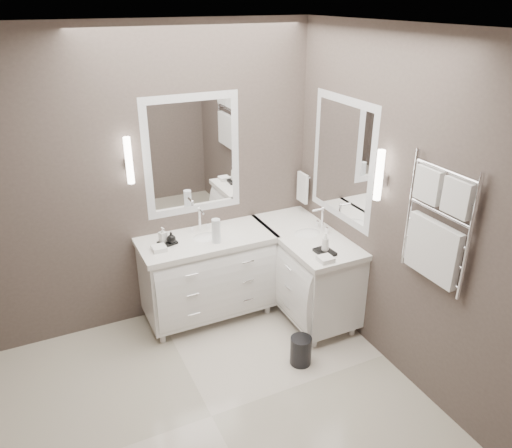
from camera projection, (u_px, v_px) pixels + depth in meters
name	position (u px, v px, depth m)	size (l,w,h in m)	color
floor	(212.00, 416.00, 3.73)	(3.20, 3.00, 0.01)	beige
ceiling	(192.00, 28.00, 2.59)	(3.20, 3.00, 0.01)	white
wall_back	(145.00, 183.00, 4.39)	(3.20, 0.01, 2.70)	#4E433E
wall_front	(338.00, 425.00, 1.93)	(3.20, 0.01, 2.70)	#4E433E
wall_right	(403.00, 214.00, 3.79)	(0.01, 3.00, 2.70)	#4E433E
vanity_back	(208.00, 272.00, 4.70)	(1.24, 0.59, 0.97)	white
vanity_right	(305.00, 267.00, 4.78)	(0.59, 1.24, 0.97)	white
mirror_back	(193.00, 156.00, 4.47)	(0.90, 0.02, 1.10)	white
mirror_right	(342.00, 160.00, 4.35)	(0.02, 0.90, 1.10)	white
sconce_back	(129.00, 161.00, 4.17)	(0.06, 0.06, 0.40)	white
sconce_right	(379.00, 176.00, 3.84)	(0.06, 0.06, 0.40)	white
towel_bar_corner	(303.00, 187.00, 4.97)	(0.03, 0.22, 0.30)	white
towel_ladder	(436.00, 230.00, 3.42)	(0.06, 0.58, 0.90)	white
waste_bin	(301.00, 351.00, 4.21)	(0.18, 0.18, 0.25)	black
amenity_tray_back	(167.00, 243.00, 4.42)	(0.15, 0.12, 0.02)	black
amenity_tray_right	(325.00, 252.00, 4.26)	(0.13, 0.18, 0.03)	black
water_bottle	(216.00, 231.00, 4.41)	(0.08, 0.08, 0.22)	silver
soap_bottle_a	(163.00, 235.00, 4.39)	(0.06, 0.06, 0.13)	white
soap_bottle_b	(171.00, 237.00, 4.38)	(0.08, 0.08, 0.10)	black
soap_bottle_c	(325.00, 242.00, 4.22)	(0.06, 0.06, 0.17)	white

